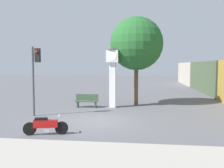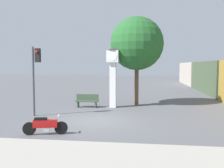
{
  "view_description": "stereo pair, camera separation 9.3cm",
  "coord_description": "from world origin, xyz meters",
  "px_view_note": "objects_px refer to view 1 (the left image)",
  "views": [
    {
      "loc": [
        2.5,
        -12.91,
        2.95
      ],
      "look_at": [
        0.73,
        0.99,
        1.91
      ],
      "focal_mm": 40.0,
      "sensor_mm": 36.0,
      "label": 1
    },
    {
      "loc": [
        2.6,
        -12.9,
        2.95
      ],
      "look_at": [
        0.73,
        0.99,
        1.91
      ],
      "focal_mm": 40.0,
      "sensor_mm": 36.0,
      "label": 2
    }
  ],
  "objects_px": {
    "motorcycle": "(46,126)",
    "bench": "(87,100)",
    "traffic_light": "(35,68)",
    "street_tree": "(136,44)",
    "freight_train": "(214,77)",
    "clock_tower": "(113,68)"
  },
  "relations": [
    {
      "from": "motorcycle",
      "to": "bench",
      "type": "height_order",
      "value": "bench"
    },
    {
      "from": "motorcycle",
      "to": "freight_train",
      "type": "relative_size",
      "value": 0.05
    },
    {
      "from": "freight_train",
      "to": "traffic_light",
      "type": "bearing_deg",
      "value": -133.12
    },
    {
      "from": "motorcycle",
      "to": "traffic_light",
      "type": "xyz_separation_m",
      "value": [
        -2.1,
        3.75,
        2.38
      ]
    },
    {
      "from": "clock_tower",
      "to": "freight_train",
      "type": "xyz_separation_m",
      "value": [
        9.81,
        11.25,
        -1.08
      ]
    },
    {
      "from": "motorcycle",
      "to": "traffic_light",
      "type": "relative_size",
      "value": 0.46
    },
    {
      "from": "motorcycle",
      "to": "street_tree",
      "type": "height_order",
      "value": "street_tree"
    },
    {
      "from": "street_tree",
      "to": "clock_tower",
      "type": "bearing_deg",
      "value": -141.41
    },
    {
      "from": "motorcycle",
      "to": "clock_tower",
      "type": "relative_size",
      "value": 0.44
    },
    {
      "from": "freight_train",
      "to": "bench",
      "type": "relative_size",
      "value": 22.72
    },
    {
      "from": "traffic_light",
      "to": "bench",
      "type": "relative_size",
      "value": 2.52
    },
    {
      "from": "clock_tower",
      "to": "traffic_light",
      "type": "xyz_separation_m",
      "value": [
        -4.06,
        -3.56,
        -0.0
      ]
    },
    {
      "from": "clock_tower",
      "to": "street_tree",
      "type": "bearing_deg",
      "value": 38.59
    },
    {
      "from": "traffic_light",
      "to": "street_tree",
      "type": "xyz_separation_m",
      "value": [
        5.67,
        4.85,
        1.77
      ]
    },
    {
      "from": "freight_train",
      "to": "traffic_light",
      "type": "distance_m",
      "value": 20.32
    },
    {
      "from": "motorcycle",
      "to": "street_tree",
      "type": "relative_size",
      "value": 0.28
    },
    {
      "from": "motorcycle",
      "to": "traffic_light",
      "type": "distance_m",
      "value": 4.92
    },
    {
      "from": "bench",
      "to": "motorcycle",
      "type": "bearing_deg",
      "value": -91.2
    },
    {
      "from": "traffic_light",
      "to": "street_tree",
      "type": "distance_m",
      "value": 7.67
    },
    {
      "from": "clock_tower",
      "to": "traffic_light",
      "type": "height_order",
      "value": "clock_tower"
    },
    {
      "from": "street_tree",
      "to": "traffic_light",
      "type": "bearing_deg",
      "value": -139.46
    },
    {
      "from": "clock_tower",
      "to": "street_tree",
      "type": "xyz_separation_m",
      "value": [
        1.61,
        1.28,
        1.77
      ]
    }
  ]
}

